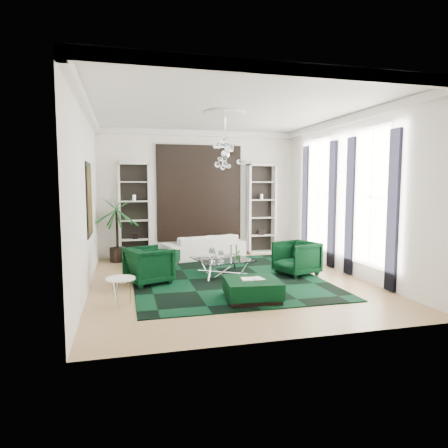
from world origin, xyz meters
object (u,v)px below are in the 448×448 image
object	(u,v)px
armchair_left	(149,265)
coffee_table	(223,267)
sofa	(204,246)
ottoman_front	(252,290)
side_table	(121,292)
palm	(117,219)
ottoman_side	(160,259)
armchair_right	(296,258)

from	to	relation	value
armchair_left	coffee_table	world-z (taller)	armchair_left
coffee_table	armchair_left	bearing A→B (deg)	-168.69
sofa	ottoman_front	bearing A→B (deg)	75.88
side_table	ottoman_front	bearing A→B (deg)	-5.95
side_table	sofa	bearing A→B (deg)	60.48
sofa	palm	bearing A→B (deg)	-17.11
coffee_table	palm	world-z (taller)	palm
ottoman_side	ottoman_front	bearing A→B (deg)	-68.48
ottoman_side	palm	bearing A→B (deg)	139.18
sofa	ottoman_side	world-z (taller)	sofa
coffee_table	ottoman_side	bearing A→B (deg)	132.95
sofa	ottoman_side	distance (m)	1.60
ottoman_side	armchair_left	bearing A→B (deg)	-102.53
ottoman_side	side_table	world-z (taller)	side_table
ottoman_side	side_table	xyz separation A→B (m)	(-1.00, -3.30, 0.05)
sofa	side_table	xyz separation A→B (m)	(-2.35, -4.15, -0.10)
armchair_left	coffee_table	xyz separation A→B (m)	(1.75, 0.35, -0.20)
ottoman_front	palm	distance (m)	5.24
coffee_table	palm	size ratio (longest dim) A/B	0.50
armchair_left	palm	xyz separation A→B (m)	(-0.70, 2.75, 0.79)
sofa	palm	distance (m)	2.60
palm	armchair_right	bearing A→B (deg)	-33.22
palm	ottoman_front	bearing A→B (deg)	-60.95
side_table	palm	bearing A→B (deg)	91.35
sofa	armchair_right	world-z (taller)	armchair_right
ottoman_front	sofa	bearing A→B (deg)	90.65
armchair_left	ottoman_side	bearing A→B (deg)	-34.27
ottoman_side	side_table	distance (m)	3.45
side_table	armchair_right	bearing A→B (deg)	20.10
sofa	coffee_table	bearing A→B (deg)	75.23
armchair_left	ottoman_side	xyz separation A→B (m)	(0.40, 1.80, -0.21)
armchair_right	palm	size ratio (longest dim) A/B	0.37
armchair_right	coffee_table	bearing A→B (deg)	-118.44
side_table	palm	world-z (taller)	palm
palm	coffee_table	bearing A→B (deg)	-44.41
armchair_left	ottoman_front	bearing A→B (deg)	-155.93
sofa	coffee_table	size ratio (longest dim) A/B	2.00
armchair_left	palm	distance (m)	2.95
ottoman_side	coffee_table	bearing A→B (deg)	-47.05
sofa	ottoman_side	size ratio (longest dim) A/B	2.66
armchair_right	palm	bearing A→B (deg)	-140.34
armchair_left	side_table	world-z (taller)	armchair_left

